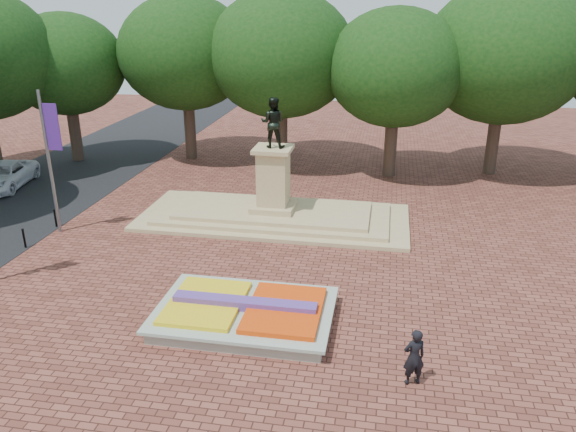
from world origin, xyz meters
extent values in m
plane|color=brown|center=(0.00, 0.00, 0.00)|extent=(90.00, 90.00, 0.00)
cube|color=gray|center=(1.00, -2.00, 0.23)|extent=(6.00, 4.00, 0.45)
cube|color=#B3C2B0|center=(1.00, -2.00, 0.50)|extent=(6.30, 4.30, 0.12)
cube|color=#FF470E|center=(2.45, -2.00, 0.63)|extent=(2.60, 3.40, 0.22)
cube|color=yellow|center=(-0.45, -2.00, 0.62)|extent=(2.60, 3.40, 0.18)
cube|color=#4F328B|center=(1.00, -2.00, 0.72)|extent=(5.20, 0.55, 0.38)
cube|color=tan|center=(0.00, 8.00, 0.10)|extent=(14.00, 6.00, 0.20)
cube|color=tan|center=(0.00, 8.00, 0.30)|extent=(12.00, 5.00, 0.20)
cube|color=tan|center=(0.00, 8.00, 0.50)|extent=(10.00, 4.00, 0.20)
cube|color=tan|center=(0.00, 8.00, 0.75)|extent=(2.20, 2.20, 0.30)
cube|color=tan|center=(0.00, 8.00, 2.30)|extent=(1.50, 1.50, 2.80)
cube|color=tan|center=(0.00, 8.00, 3.80)|extent=(1.90, 1.90, 0.20)
imported|color=black|center=(0.00, 8.00, 5.15)|extent=(1.22, 0.95, 2.50)
cylinder|color=#3A271F|center=(-16.00, 18.00, 2.00)|extent=(0.80, 0.80, 4.00)
ellipsoid|color=black|center=(-16.00, 18.00, 6.69)|extent=(8.80, 8.80, 7.48)
cylinder|color=#3A271F|center=(-8.00, 18.00, 2.00)|extent=(0.80, 0.80, 4.00)
ellipsoid|color=black|center=(-8.00, 18.00, 6.69)|extent=(8.80, 8.80, 7.48)
cylinder|color=#3A271F|center=(-1.00, 18.00, 2.00)|extent=(0.80, 0.80, 4.00)
ellipsoid|color=black|center=(-1.00, 18.00, 6.69)|extent=(8.80, 8.80, 7.48)
cylinder|color=#3A271F|center=(6.00, 18.00, 2.00)|extent=(0.80, 0.80, 4.00)
ellipsoid|color=black|center=(6.00, 18.00, 6.69)|extent=(8.80, 8.80, 7.48)
cylinder|color=#3A271F|center=(13.00, 18.00, 2.00)|extent=(0.80, 0.80, 4.00)
ellipsoid|color=black|center=(13.00, 18.00, 6.69)|extent=(8.80, 8.80, 7.48)
cylinder|color=slate|center=(-10.20, 4.50, 3.50)|extent=(0.16, 0.16, 7.00)
cube|color=#4B2086|center=(-9.75, 4.50, 5.30)|extent=(0.70, 0.04, 2.20)
cylinder|color=black|center=(-10.70, 2.40, 0.45)|extent=(0.10, 0.10, 0.90)
sphere|color=black|center=(-10.70, 2.40, 0.92)|extent=(0.12, 0.12, 0.12)
cylinder|color=black|center=(-10.70, 5.00, 0.45)|extent=(0.10, 0.10, 0.90)
sphere|color=black|center=(-10.70, 5.00, 0.92)|extent=(0.12, 0.12, 0.12)
imported|color=silver|center=(-17.35, 10.25, 0.76)|extent=(3.45, 5.82, 1.52)
imported|color=black|center=(6.84, -4.45, 0.93)|extent=(0.80, 0.66, 1.87)
camera|label=1|loc=(5.65, -18.93, 10.92)|focal=35.00mm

